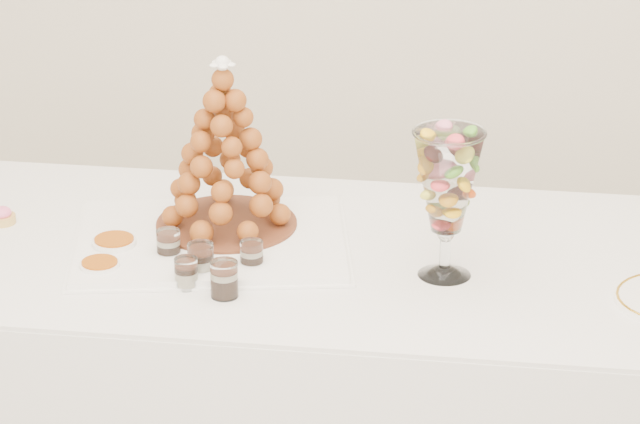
# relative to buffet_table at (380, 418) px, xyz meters

# --- Properties ---
(buffet_table) EXTENTS (2.11, 0.89, 0.80)m
(buffet_table) POSITION_rel_buffet_table_xyz_m (0.00, 0.00, 0.00)
(buffet_table) COLOR white
(buffet_table) RESTS_ON ground
(lace_tray) EXTENTS (0.65, 0.54, 0.02)m
(lace_tray) POSITION_rel_buffet_table_xyz_m (-0.38, -0.00, 0.41)
(lace_tray) COLOR white
(lace_tray) RESTS_ON buffet_table
(macaron_vase) EXTENTS (0.14, 0.14, 0.31)m
(macaron_vase) POSITION_rel_buffet_table_xyz_m (0.14, -0.06, 0.60)
(macaron_vase) COLOR white
(macaron_vase) RESTS_ON buffet_table
(pink_tart) EXTENTS (0.06, 0.06, 0.04)m
(pink_tart) POSITION_rel_buffet_table_xyz_m (-0.86, 0.04, 0.41)
(pink_tart) COLOR tan
(pink_tart) RESTS_ON buffet_table
(verrine_a) EXTENTS (0.06, 0.06, 0.07)m
(verrine_a) POSITION_rel_buffet_table_xyz_m (-0.45, -0.09, 0.43)
(verrine_a) COLOR white
(verrine_a) RESTS_ON buffet_table
(verrine_b) EXTENTS (0.07, 0.07, 0.07)m
(verrine_b) POSITION_rel_buffet_table_xyz_m (-0.36, -0.16, 0.43)
(verrine_b) COLOR white
(verrine_b) RESTS_ON buffet_table
(verrine_c) EXTENTS (0.06, 0.06, 0.07)m
(verrine_c) POSITION_rel_buffet_table_xyz_m (-0.26, -0.11, 0.43)
(verrine_c) COLOR white
(verrine_c) RESTS_ON buffet_table
(verrine_d) EXTENTS (0.06, 0.06, 0.06)m
(verrine_d) POSITION_rel_buffet_table_xyz_m (-0.38, -0.21, 0.43)
(verrine_d) COLOR white
(verrine_d) RESTS_ON buffet_table
(verrine_e) EXTENTS (0.07, 0.07, 0.08)m
(verrine_e) POSITION_rel_buffet_table_xyz_m (-0.29, -0.24, 0.44)
(verrine_e) COLOR white
(verrine_e) RESTS_ON buffet_table
(ramekin_back) EXTENTS (0.09, 0.09, 0.03)m
(ramekin_back) POSITION_rel_buffet_table_xyz_m (-0.57, -0.07, 0.41)
(ramekin_back) COLOR white
(ramekin_back) RESTS_ON buffet_table
(ramekin_front) EXTENTS (0.08, 0.08, 0.03)m
(ramekin_front) POSITION_rel_buffet_table_xyz_m (-0.57, -0.18, 0.41)
(ramekin_front) COLOR white
(ramekin_front) RESTS_ON buffet_table
(croquembouche) EXTENTS (0.31, 0.31, 0.39)m
(croquembouche) POSITION_rel_buffet_table_xyz_m (-0.36, 0.07, 0.60)
(croquembouche) COLOR brown
(croquembouche) RESTS_ON lace_tray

